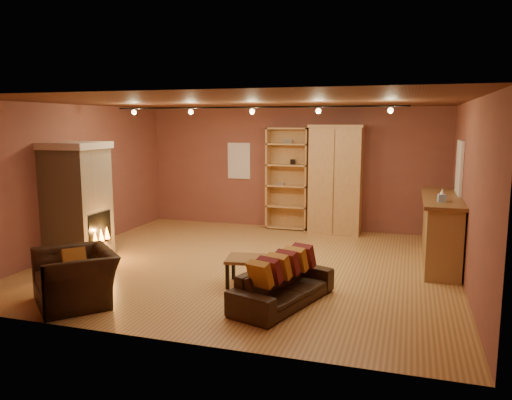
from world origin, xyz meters
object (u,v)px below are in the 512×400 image
(loveseat, at_px, (283,278))
(armchair, at_px, (75,269))
(bookcase, at_px, (288,178))
(coffee_table, at_px, (246,261))
(armoire, at_px, (336,179))
(bar_counter, at_px, (441,230))
(fireplace, at_px, (77,201))

(loveseat, distance_m, armchair, 2.84)
(bookcase, xyz_separation_m, coffee_table, (0.37, -4.23, -0.83))
(bookcase, xyz_separation_m, loveseat, (1.12, -4.85, -0.83))
(armoire, bearing_deg, bar_counter, -41.93)
(armoire, distance_m, bar_counter, 2.93)
(bar_counter, relative_size, loveseat, 1.39)
(armoire, bearing_deg, coffee_table, -100.63)
(armoire, relative_size, armchair, 1.83)
(armoire, bearing_deg, bookcase, 170.81)
(armchair, bearing_deg, bar_counter, 78.70)
(coffee_table, bearing_deg, armoire, 79.37)
(fireplace, relative_size, armchair, 1.61)
(armoire, height_order, loveseat, armoire)
(bookcase, xyz_separation_m, armchair, (-1.60, -5.67, -0.70))
(fireplace, relative_size, loveseat, 1.17)
(armchair, distance_m, coffee_table, 2.44)
(fireplace, distance_m, bar_counter, 6.47)
(bookcase, height_order, armchair, bookcase)
(bar_counter, relative_size, armchair, 1.90)
(armoire, height_order, coffee_table, armoire)
(fireplace, bearing_deg, loveseat, -15.29)
(bar_counter, bearing_deg, bookcase, 147.29)
(fireplace, height_order, bar_counter, fireplace)
(bar_counter, xyz_separation_m, loveseat, (-2.14, -2.75, -0.24))
(loveseat, bearing_deg, armchair, 125.02)
(bookcase, distance_m, armoire, 1.15)
(bookcase, xyz_separation_m, bar_counter, (3.26, -2.10, -0.59))
(bar_counter, bearing_deg, armoire, 138.07)
(loveseat, bearing_deg, armoire, 18.05)
(fireplace, height_order, loveseat, fireplace)
(armoire, bearing_deg, fireplace, -139.24)
(bar_counter, height_order, loveseat, bar_counter)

